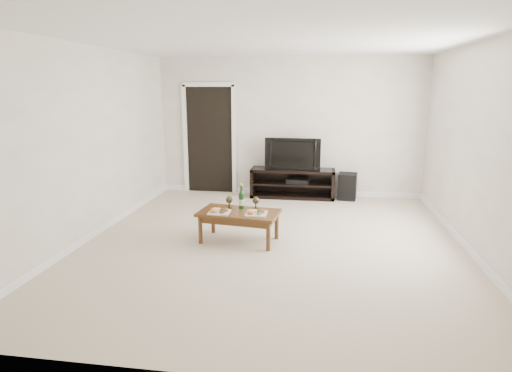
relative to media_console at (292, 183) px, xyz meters
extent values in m
plane|color=#B9A994|center=(-0.10, -2.50, -0.28)|extent=(5.50, 5.50, 0.00)
cube|color=silver|center=(-0.10, 0.27, 1.02)|extent=(5.00, 0.04, 2.60)
cube|color=white|center=(-0.10, -2.50, 2.35)|extent=(5.00, 5.50, 0.04)
cube|color=black|center=(-1.65, 0.24, 0.75)|extent=(0.90, 0.02, 2.05)
cube|color=black|center=(0.00, 0.00, 0.00)|extent=(1.56, 0.45, 0.55)
imported|color=black|center=(0.00, 0.00, 0.57)|extent=(1.03, 0.17, 0.59)
cube|color=black|center=(0.09, -0.01, 0.05)|extent=(0.42, 0.33, 0.08)
cube|color=black|center=(1.02, 0.02, -0.03)|extent=(0.37, 0.37, 0.49)
cube|color=#562E17|center=(-0.55, -2.47, -0.07)|extent=(1.12, 0.71, 0.42)
cube|color=white|center=(-0.80, -2.57, 0.18)|extent=(0.27, 0.27, 0.07)
cube|color=white|center=(-0.30, -2.57, 0.18)|extent=(0.27, 0.27, 0.07)
cylinder|color=#0E3614|center=(-0.55, -2.32, 0.32)|extent=(0.07, 0.07, 0.35)
camera|label=1|loc=(0.50, -7.88, 1.77)|focal=30.00mm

